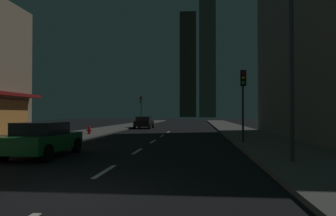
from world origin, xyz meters
The scene contains 12 objects.
ground_plane centered at (0.00, 32.00, -0.05)m, with size 78.00×136.00×0.10m, color black.
sidewalk_right centered at (7.00, 32.00, 0.07)m, with size 4.00×76.00×0.15m, color #605E59.
sidewalk_left centered at (-7.00, 32.00, 0.07)m, with size 4.00×76.00×0.15m, color #605E59.
lane_marking_center centered at (0.00, 11.00, 0.01)m, with size 0.16×28.20×0.01m.
skyscraper_distant_tall centered at (-1.97, 149.38, 26.11)m, with size 8.14×7.77×52.22m, color #333126.
skyscraper_distant_mid centered at (7.29, 138.10, 28.93)m, with size 7.56×5.61×57.87m, color #534F3E.
car_parked_near centered at (-3.60, 6.18, 0.74)m, with size 1.98×4.24×1.45m.
car_parked_far centered at (-3.60, 30.76, 0.74)m, with size 1.98×4.24×1.45m.
fire_hydrant_far_left centered at (-5.90, 18.12, 0.45)m, with size 0.42×0.30×0.65m.
traffic_light_near_right centered at (5.50, 11.87, 3.19)m, with size 0.32×0.48×4.20m.
traffic_light_far_left centered at (-5.50, 39.03, 3.19)m, with size 0.32×0.48×4.20m.
street_lamp_right centered at (5.38, 4.99, 5.07)m, with size 1.96×0.56×6.58m.
Camera 1 is at (2.90, -6.29, 1.82)m, focal length 33.14 mm.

